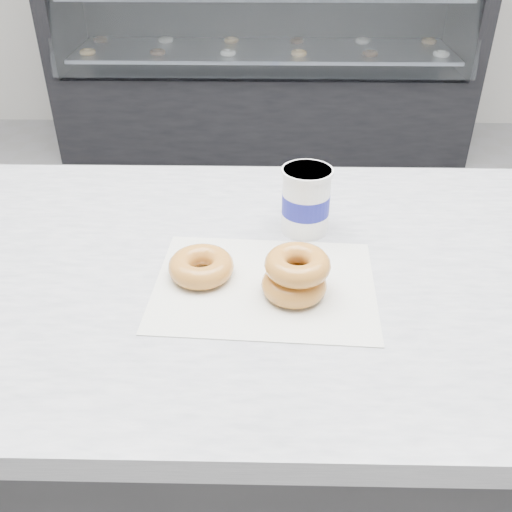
{
  "coord_description": "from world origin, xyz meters",
  "views": [
    {
      "loc": [
        0.02,
        -1.37,
        1.43
      ],
      "look_at": [
        0.01,
        -0.66,
        0.95
      ],
      "focal_mm": 40.0,
      "sensor_mm": 36.0,
      "label": 1
    }
  ],
  "objects": [
    {
      "name": "display_case",
      "position": [
        0.0,
        2.12,
        0.49
      ],
      "size": [
        2.4,
        0.74,
        1.25
      ],
      "color": "black",
      "rests_on": "ground"
    },
    {
      "name": "counter",
      "position": [
        0.0,
        -0.6,
        0.45
      ],
      "size": [
        3.06,
        0.76,
        0.9
      ],
      "color": "#333335",
      "rests_on": "ground"
    },
    {
      "name": "ground",
      "position": [
        0.0,
        0.0,
        0.0
      ],
      "size": [
        5.0,
        5.0,
        0.0
      ],
      "primitive_type": "plane",
      "color": "gray",
      "rests_on": "ground"
    },
    {
      "name": "wax_paper",
      "position": [
        0.02,
        -0.66,
        0.9
      ],
      "size": [
        0.35,
        0.28,
        0.0
      ],
      "primitive_type": "cube",
      "rotation": [
        0.0,
        0.0,
        -0.06
      ],
      "color": "silver",
      "rests_on": "counter"
    },
    {
      "name": "coffee_cup",
      "position": [
        0.09,
        -0.49,
        0.96
      ],
      "size": [
        0.1,
        0.1,
        0.12
      ],
      "rotation": [
        0.0,
        0.0,
        -0.17
      ],
      "color": "white",
      "rests_on": "counter"
    },
    {
      "name": "donut_stack",
      "position": [
        0.07,
        -0.68,
        0.94
      ],
      "size": [
        0.12,
        0.12,
        0.07
      ],
      "color": "#D4783A",
      "rests_on": "wax_paper"
    },
    {
      "name": "donut_single",
      "position": [
        -0.08,
        -0.64,
        0.92
      ],
      "size": [
        0.11,
        0.11,
        0.04
      ],
      "primitive_type": "torus",
      "rotation": [
        0.0,
        0.0,
        0.04
      ],
      "color": "#D4783A",
      "rests_on": "wax_paper"
    }
  ]
}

